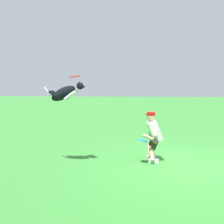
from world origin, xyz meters
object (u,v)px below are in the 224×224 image
Objects in this scene: frisbee_flying at (74,76)px; dog at (65,93)px; person at (153,135)px; frisbee_held at (143,141)px.

dog is at bearing -6.63° from frisbee_flying.
dog reaches higher than person.
dog is 4.11× the size of frisbee_flying.
frisbee_held is (-1.66, -0.23, -1.58)m from frisbee_flying.
person is 5.46× the size of frisbee_held.
person is 2.49m from frisbee_flying.
frisbee_flying is 1.09× the size of frisbee_held.
frisbee_flying reaches higher than person.
frisbee_held is at bearing -172.20° from frisbee_flying.
frisbee_held is at bearing 38.35° from person.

